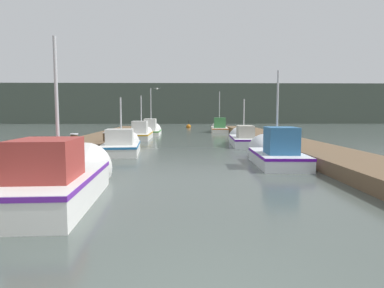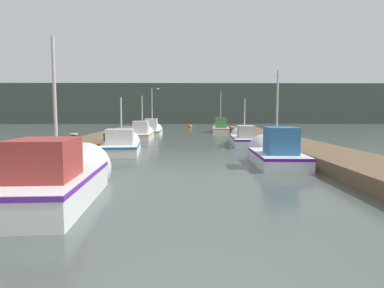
{
  "view_description": "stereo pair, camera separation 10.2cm",
  "coord_description": "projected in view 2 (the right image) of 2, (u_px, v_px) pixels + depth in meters",
  "views": [
    {
      "loc": [
        -0.22,
        -3.32,
        2.12
      ],
      "look_at": [
        0.13,
        12.36,
        0.63
      ],
      "focal_mm": 32.0,
      "sensor_mm": 36.0,
      "label": 1
    },
    {
      "loc": [
        -0.12,
        -3.33,
        2.12
      ],
      "look_at": [
        0.13,
        12.36,
        0.63
      ],
      "focal_mm": 32.0,
      "sensor_mm": 36.0,
      "label": 2
    }
  ],
  "objects": [
    {
      "name": "fishing_boat_5",
      "position": [
        153.0,
        130.0,
        31.62
      ],
      "size": [
        1.72,
        4.97,
        4.79
      ],
      "rotation": [
        0.0,
        0.0,
        0.01
      ],
      "color": "silver",
      "rests_on": "ground_plane"
    },
    {
      "name": "fishing_boat_4",
      "position": [
        143.0,
        133.0,
        27.1
      ],
      "size": [
        1.58,
        5.71,
        3.82
      ],
      "rotation": [
        0.0,
        0.0,
        0.01
      ],
      "color": "silver",
      "rests_on": "ground_plane"
    },
    {
      "name": "dock_right",
      "position": [
        291.0,
        145.0,
        19.51
      ],
      "size": [
        2.7,
        40.0,
        0.48
      ],
      "color": "brown",
      "rests_on": "ground_plane"
    },
    {
      "name": "fishing_boat_2",
      "position": [
        122.0,
        145.0,
        17.84
      ],
      "size": [
        2.13,
        4.67,
        3.42
      ],
      "rotation": [
        0.0,
        0.0,
        0.09
      ],
      "color": "silver",
      "rests_on": "ground_plane"
    },
    {
      "name": "mooring_piling_1",
      "position": [
        106.0,
        141.0,
        18.97
      ],
      "size": [
        0.29,
        0.29,
        0.97
      ],
      "color": "#473523",
      "rests_on": "ground_plane"
    },
    {
      "name": "mooring_piling_0",
      "position": [
        297.0,
        145.0,
        14.58
      ],
      "size": [
        0.27,
        0.27,
        1.37
      ],
      "color": "#473523",
      "rests_on": "ground_plane"
    },
    {
      "name": "channel_buoy",
      "position": [
        190.0,
        127.0,
        44.71
      ],
      "size": [
        0.6,
        0.6,
        1.1
      ],
      "color": "#BF6513",
      "rests_on": "ground_plane"
    },
    {
      "name": "fishing_boat_0",
      "position": [
        61.0,
        178.0,
        8.38
      ],
      "size": [
        1.93,
        5.16,
        4.3
      ],
      "rotation": [
        0.0,
        0.0,
        0.05
      ],
      "color": "silver",
      "rests_on": "ground_plane"
    },
    {
      "name": "fishing_boat_1",
      "position": [
        275.0,
        153.0,
        13.98
      ],
      "size": [
        1.89,
        4.52,
        4.3
      ],
      "rotation": [
        0.0,
        0.0,
        -0.04
      ],
      "color": "silver",
      "rests_on": "ground_plane"
    },
    {
      "name": "fishing_boat_3",
      "position": [
        244.0,
        138.0,
        22.17
      ],
      "size": [
        1.85,
        5.68,
        3.37
      ],
      "rotation": [
        0.0,
        0.0,
        -0.06
      ],
      "color": "silver",
      "rests_on": "ground_plane"
    },
    {
      "name": "distant_shore_ridge",
      "position": [
        187.0,
        104.0,
        67.4
      ],
      "size": [
        120.0,
        16.0,
        7.05
      ],
      "color": "#424C42",
      "rests_on": "ground_plane"
    },
    {
      "name": "seagull_lead",
      "position": [
        158.0,
        89.0,
        27.18
      ],
      "size": [
        0.56,
        0.31,
        0.12
      ],
      "rotation": [
        0.0,
        0.0,
        3.4
      ],
      "color": "white"
    },
    {
      "name": "dock_left",
      "position": [
        85.0,
        145.0,
        19.32
      ],
      "size": [
        2.7,
        40.0,
        0.48
      ],
      "color": "brown",
      "rests_on": "ground_plane"
    },
    {
      "name": "fishing_boat_6",
      "position": [
        220.0,
        128.0,
        36.39
      ],
      "size": [
        1.99,
        6.0,
        4.75
      ],
      "rotation": [
        0.0,
        0.0,
        -0.06
      ],
      "color": "silver",
      "rests_on": "ground_plane"
    },
    {
      "name": "mooring_piling_2",
      "position": [
        74.0,
        150.0,
        12.9
      ],
      "size": [
        0.3,
        0.3,
        1.3
      ],
      "color": "#473523",
      "rests_on": "ground_plane"
    }
  ]
}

